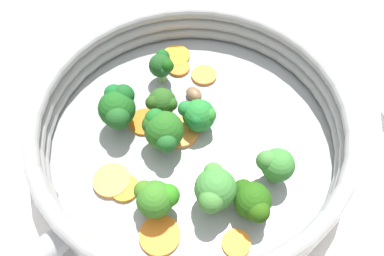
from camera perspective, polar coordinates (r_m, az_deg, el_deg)
name	(u,v)px	position (r m, az deg, el deg)	size (l,w,h in m)	color
ground_plane	(192,140)	(0.45, 0.00, -1.91)	(4.00, 4.00, 0.00)	silver
skillet	(192,138)	(0.44, 0.00, -1.52)	(0.34, 0.34, 0.01)	#939699
skillet_rim_wall	(192,123)	(0.42, 0.00, 0.81)	(0.36, 0.36, 0.05)	#999899
skillet_rivet_left	(54,194)	(0.42, -20.34, -9.42)	(0.01, 0.01, 0.01)	#98919D
carrot_slice_0	(160,235)	(0.39, -4.92, -15.98)	(0.04, 0.04, 0.00)	orange
carrot_slice_1	(176,56)	(0.52, -2.41, 10.92)	(0.04, 0.04, 0.00)	orange
carrot_slice_2	(145,122)	(0.45, -7.20, 0.94)	(0.04, 0.04, 0.00)	orange
carrot_slice_3	(204,75)	(0.50, 1.85, 8.02)	(0.03, 0.03, 0.00)	orange
carrot_slice_4	(112,180)	(0.42, -12.12, -7.83)	(0.04, 0.04, 0.01)	#F99740
carrot_slice_5	(236,243)	(0.39, 6.74, -17.04)	(0.03, 0.03, 0.00)	orange
carrot_slice_6	(181,132)	(0.44, -1.74, -0.62)	(0.04, 0.04, 0.01)	orange
carrot_slice_7	(179,68)	(0.50, -2.03, 9.13)	(0.03, 0.03, 0.00)	orange
carrot_slice_8	(125,188)	(0.41, -10.23, -8.99)	(0.03, 0.03, 0.00)	orange
broccoli_floret_0	(252,201)	(0.38, 9.12, -10.91)	(0.04, 0.05, 0.04)	#63874C
broccoli_floret_1	(215,189)	(0.37, 3.46, -9.33)	(0.04, 0.05, 0.05)	#79984F
broccoli_floret_2	(163,131)	(0.41, -4.48, -0.47)	(0.04, 0.05, 0.05)	#668A51
broccoli_floret_3	(162,65)	(0.47, -4.52, 9.53)	(0.03, 0.04, 0.04)	#82AC67
broccoli_floret_4	(118,107)	(0.43, -11.26, 3.11)	(0.05, 0.05, 0.05)	#63854E
broccoli_floret_5	(156,198)	(0.37, -5.50, -10.55)	(0.04, 0.04, 0.05)	#7F9453
broccoli_floret_6	(162,103)	(0.44, -4.62, 3.88)	(0.04, 0.03, 0.04)	#648D4C
broccoli_floret_7	(199,116)	(0.42, 1.07, 1.86)	(0.04, 0.04, 0.04)	#65984B
broccoli_floret_8	(274,164)	(0.39, 12.45, -5.40)	(0.04, 0.04, 0.05)	#6A914D
mushroom_piece_0	(194,94)	(0.47, 0.29, 5.21)	(0.02, 0.02, 0.01)	brown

